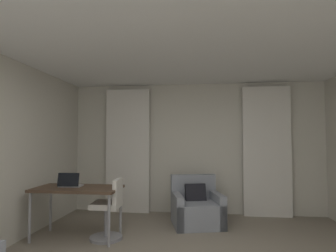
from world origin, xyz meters
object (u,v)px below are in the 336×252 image
Objects in this scene: desk at (78,192)px; desk_chair at (109,212)px; laptop at (70,184)px; armchair at (197,208)px.

desk_chair reaches higher than desk.
desk_chair is (0.48, 0.02, -0.29)m from desk.
desk is 3.75× the size of laptop.
armchair is 1.11× the size of desk_chair.
laptop reaches higher than desk.
armchair is 2.89× the size of laptop.
desk_chair is at bearing 0.50° from laptop.
desk is 0.17m from laptop.
desk_chair is 2.61× the size of laptop.
armchair is at bearing 26.72° from desk.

